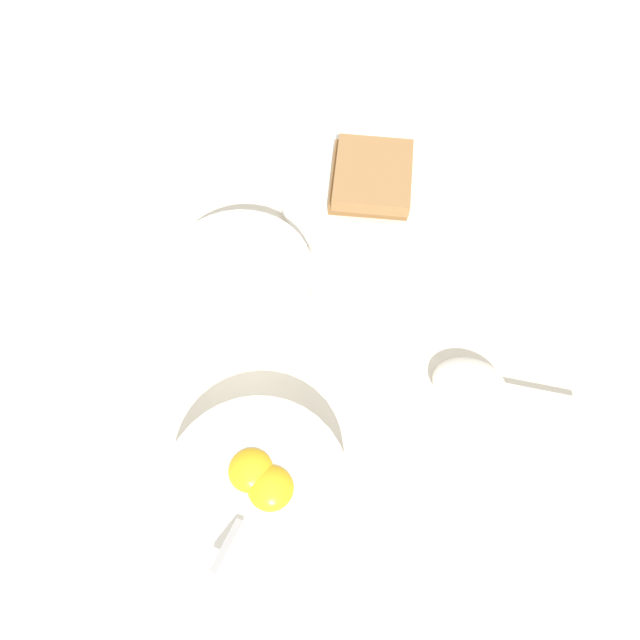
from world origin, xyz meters
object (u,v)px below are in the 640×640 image
at_px(toast_sandwich, 372,177).
at_px(congee_bowl, 240,283).
at_px(egg_bowl, 258,490).
at_px(soup_spoon, 478,385).
at_px(toast_plate, 368,192).

distance_m(toast_sandwich, congee_bowl, 0.21).
distance_m(egg_bowl, soup_spoon, 0.25).
height_order(egg_bowl, toast_sandwich, egg_bowl).
xyz_separation_m(egg_bowl, toast_sandwich, (0.16, -0.36, 0.01)).
bearing_deg(soup_spoon, toast_sandwich, -26.73).
relative_size(toast_plate, soup_spoon, 1.45).
bearing_deg(congee_bowl, egg_bowl, 139.03).
bearing_deg(egg_bowl, toast_sandwich, -66.65).
bearing_deg(soup_spoon, egg_bowl, 67.74).
xyz_separation_m(egg_bowl, soup_spoon, (-0.10, -0.23, -0.01)).
relative_size(soup_spoon, congee_bowl, 0.93).
height_order(egg_bowl, congee_bowl, egg_bowl).
relative_size(egg_bowl, congee_bowl, 1.06).
height_order(toast_sandwich, congee_bowl, toast_sandwich).
bearing_deg(toast_sandwich, congee_bowl, 84.91).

